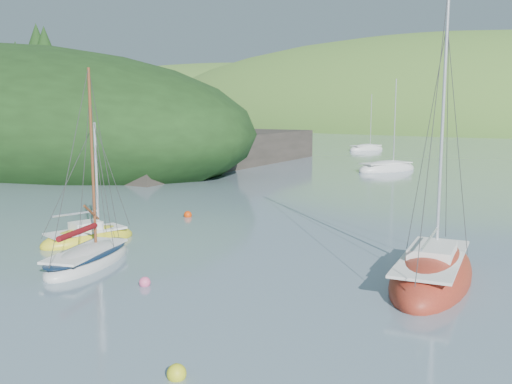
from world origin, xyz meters
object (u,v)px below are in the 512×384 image
Objects in this scene: sloop_red at (432,275)px; sailboat_yellow at (88,239)px; distant_sloop_c at (366,149)px; distant_sloop_a at (387,169)px; daysailer_white at (88,259)px.

sloop_red reaches higher than sailboat_yellow.
distant_sloop_c is at bearing 114.38° from sailboat_yellow.
sloop_red reaches higher than distant_sloop_c.
distant_sloop_a is 28.44m from distant_sloop_c.
distant_sloop_a is at bearing 102.43° from sailboat_yellow.
distant_sloop_c reaches higher than sailboat_yellow.
daysailer_white is 4.08m from sailboat_yellow.
sailboat_yellow is 64.45m from distant_sloop_c.
sloop_red is at bearing -41.30° from distant_sloop_c.
daysailer_white is 13.83m from sloop_red.
sailboat_yellow is at bearing -63.91° from distant_sloop_a.
sloop_red is at bearing 4.36° from daysailer_white.
distant_sloop_c is (-15.15, 24.07, -0.01)m from distant_sloop_a.
distant_sloop_a is (-6.13, 40.18, -0.03)m from daysailer_white.
daysailer_white reaches higher than sailboat_yellow.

